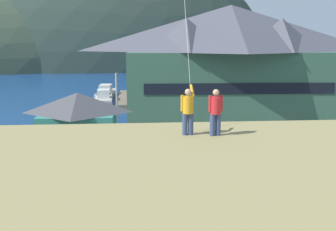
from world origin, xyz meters
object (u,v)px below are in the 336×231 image
(moored_boat_inner_slip, at_px, (104,99))
(parked_car_mid_row_far, at_px, (291,179))
(moored_boat_wharfside, at_px, (106,93))
(moored_boat_outer_mooring, at_px, (153,94))
(parked_car_corner_spot, at_px, (171,151))
(storage_shed_waterside, at_px, (167,98))
(person_companion, at_px, (216,111))
(storage_shed_near_lot, at_px, (79,128))
(parking_light_pole, at_px, (117,105))
(harbor_lodge, at_px, (230,60))
(person_kite_flyer, at_px, (188,110))
(wharf_dock, at_px, (129,99))

(moored_boat_inner_slip, height_order, parked_car_mid_row_far, moored_boat_inner_slip)
(moored_boat_wharfside, bearing_deg, moored_boat_outer_mooring, -12.28)
(parked_car_corner_spot, bearing_deg, storage_shed_waterside, 86.79)
(moored_boat_wharfside, relative_size, person_companion, 4.46)
(storage_shed_waterside, distance_m, moored_boat_inner_slip, 13.47)
(storage_shed_near_lot, xyz_separation_m, person_companion, (7.22, -14.35, 3.88))
(parking_light_pole, bearing_deg, parked_car_corner_spot, -47.26)
(parked_car_corner_spot, distance_m, parking_light_pole, 6.61)
(parked_car_corner_spot, height_order, parking_light_pole, parking_light_pole)
(harbor_lodge, relative_size, person_kite_flyer, 12.97)
(person_kite_flyer, bearing_deg, harbor_lodge, 73.92)
(storage_shed_near_lot, distance_m, moored_boat_inner_slip, 26.40)
(harbor_lodge, bearing_deg, parking_light_pole, -137.22)
(moored_boat_wharfside, bearing_deg, storage_shed_waterside, -63.57)
(storage_shed_waterside, distance_m, person_kite_flyer, 30.14)
(parked_car_corner_spot, distance_m, person_companion, 14.83)
(wharf_dock, height_order, parking_light_pole, parking_light_pole)
(parked_car_corner_spot, xyz_separation_m, person_kite_flyer, (-0.49, -13.53, 5.61))
(storage_shed_near_lot, distance_m, moored_boat_outer_mooring, 31.24)
(storage_shed_near_lot, relative_size, parked_car_mid_row_far, 1.33)
(harbor_lodge, bearing_deg, wharf_dock, 130.12)
(wharf_dock, bearing_deg, storage_shed_waterside, -70.59)
(moored_boat_outer_mooring, distance_m, person_kite_flyer, 45.01)
(wharf_dock, height_order, moored_boat_inner_slip, moored_boat_inner_slip)
(moored_boat_inner_slip, relative_size, person_kite_flyer, 3.97)
(harbor_lodge, xyz_separation_m, moored_boat_inner_slip, (-15.04, 11.41, -6.07))
(harbor_lodge, distance_m, storage_shed_waterside, 8.27)
(parking_light_pole, relative_size, person_kite_flyer, 3.38)
(wharf_dock, relative_size, moored_boat_wharfside, 1.83)
(parked_car_mid_row_far, bearing_deg, person_kite_flyer, -134.72)
(parked_car_mid_row_far, relative_size, person_companion, 2.49)
(storage_shed_waterside, bearing_deg, person_kite_flyer, -92.69)
(storage_shed_near_lot, relative_size, moored_boat_inner_slip, 0.78)
(parked_car_mid_row_far, xyz_separation_m, person_kite_flyer, (-7.12, -7.19, 5.61))
(storage_shed_near_lot, height_order, moored_boat_wharfside, storage_shed_near_lot)
(parking_light_pole, bearing_deg, parked_car_mid_row_far, -45.12)
(moored_boat_wharfside, xyz_separation_m, parked_car_mid_row_far, (13.85, -38.99, 0.34))
(storage_shed_waterside, relative_size, parking_light_pole, 0.86)
(moored_boat_wharfside, distance_m, parked_car_mid_row_far, 41.38)
(harbor_lodge, relative_size, storage_shed_waterside, 4.46)
(parked_car_mid_row_far, height_order, person_kite_flyer, person_kite_flyer)
(parked_car_mid_row_far, height_order, person_companion, person_companion)
(parked_car_mid_row_far, bearing_deg, storage_shed_waterside, 104.19)
(storage_shed_waterside, relative_size, moored_boat_wharfside, 0.70)
(person_kite_flyer, bearing_deg, moored_boat_outer_mooring, 89.44)
(moored_boat_outer_mooring, relative_size, parking_light_pole, 1.29)
(harbor_lodge, relative_size, person_companion, 13.84)
(moored_boat_outer_mooring, distance_m, parked_car_corner_spot, 31.09)
(storage_shed_near_lot, height_order, parked_car_corner_spot, storage_shed_near_lot)
(moored_boat_wharfside, height_order, parked_car_mid_row_far, moored_boat_wharfside)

